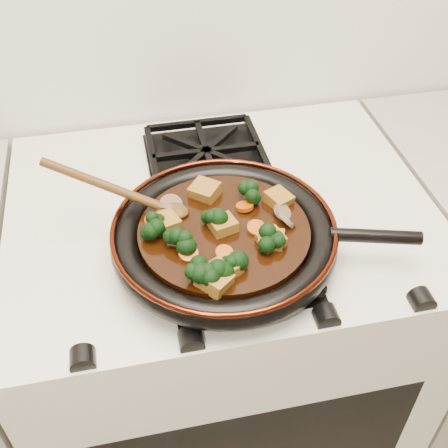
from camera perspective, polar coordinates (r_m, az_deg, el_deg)
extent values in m
cube|color=silver|center=(1.35, -0.25, -12.83)|extent=(0.76, 0.60, 0.90)
cylinder|color=black|center=(0.90, 0.00, -1.74)|extent=(0.33, 0.33, 0.01)
torus|color=black|center=(0.89, 0.00, -1.33)|extent=(0.36, 0.36, 0.04)
torus|color=#46160A|center=(0.88, 0.00, -0.34)|extent=(0.36, 0.36, 0.01)
cylinder|color=black|center=(0.90, 15.15, -1.21)|extent=(0.14, 0.06, 0.02)
cylinder|color=black|center=(0.88, 0.00, -1.00)|extent=(0.27, 0.27, 0.02)
cube|color=olive|center=(0.79, -0.97, -5.72)|extent=(0.06, 0.06, 0.03)
cube|color=olive|center=(0.93, -1.95, 3.36)|extent=(0.06, 0.06, 0.03)
cube|color=olive|center=(0.88, -5.83, 0.16)|extent=(0.05, 0.05, 0.02)
cube|color=olive|center=(0.93, 5.56, 2.56)|extent=(0.05, 0.05, 0.03)
cube|color=olive|center=(0.85, 4.82, -1.65)|extent=(0.05, 0.05, 0.02)
cube|color=olive|center=(0.87, -0.12, -0.12)|extent=(0.05, 0.05, 0.02)
cube|color=olive|center=(0.81, 0.28, -4.46)|extent=(0.05, 0.05, 0.02)
cube|color=olive|center=(0.85, 4.83, -1.62)|extent=(0.05, 0.05, 0.02)
cylinder|color=#A83D04|center=(0.83, -3.64, -2.99)|extent=(0.03, 0.03, 0.02)
cylinder|color=#A83D04|center=(0.89, -7.22, 0.29)|extent=(0.03, 0.03, 0.02)
cylinder|color=#A83D04|center=(0.91, -5.16, 1.38)|extent=(0.03, 0.03, 0.02)
cylinder|color=#A83D04|center=(0.87, 3.29, -0.40)|extent=(0.03, 0.03, 0.01)
cylinder|color=#A83D04|center=(0.91, 2.12, 1.79)|extent=(0.03, 0.03, 0.02)
cylinder|color=#A83D04|center=(0.83, 0.02, -2.96)|extent=(0.03, 0.03, 0.01)
cylinder|color=brown|center=(0.91, -5.61, 1.73)|extent=(0.05, 0.04, 0.03)
cylinder|color=brown|center=(0.90, 5.97, 1.26)|extent=(0.04, 0.04, 0.03)
cylinder|color=brown|center=(0.92, -5.28, 2.07)|extent=(0.05, 0.05, 0.02)
cylinder|color=brown|center=(0.89, 6.40, 0.34)|extent=(0.03, 0.04, 0.03)
cylinder|color=brown|center=(0.91, -5.48, 1.87)|extent=(0.05, 0.05, 0.03)
ellipsoid|color=#4D2F10|center=(0.91, -5.32, 1.34)|extent=(0.07, 0.06, 0.02)
cylinder|color=#4D2F10|center=(0.92, -11.80, 3.78)|extent=(0.02, 0.02, 0.22)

